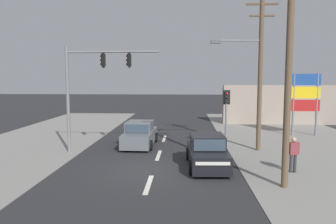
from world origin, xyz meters
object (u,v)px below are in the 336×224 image
(traffic_signal_mast, at_px, (90,80))
(pedestrian_at_kerb, at_px, (293,153))
(pedestal_signal_right_kerb, at_px, (226,110))
(shopping_plaza_sign, at_px, (305,96))
(utility_pole_midground_right, at_px, (258,69))
(utility_pole_foreground_right, at_px, (286,41))
(sedan_crossing_left, at_px, (207,152))
(sedan_receding_far, at_px, (140,135))

(traffic_signal_mast, height_order, pedestrian_at_kerb, traffic_signal_mast)
(pedestal_signal_right_kerb, relative_size, shopping_plaza_sign, 0.77)
(pedestrian_at_kerb, bearing_deg, traffic_signal_mast, 161.20)
(utility_pole_midground_right, xyz_separation_m, shopping_plaza_sign, (4.64, 5.24, -1.81))
(pedestrian_at_kerb, bearing_deg, utility_pole_midground_right, 98.65)
(utility_pole_foreground_right, distance_m, pedestal_signal_right_kerb, 7.49)
(utility_pole_midground_right, height_order, sedan_crossing_left, utility_pole_midground_right)
(pedestal_signal_right_kerb, height_order, shopping_plaza_sign, shopping_plaza_sign)
(sedan_crossing_left, xyz_separation_m, sedan_receding_far, (-3.91, 4.71, 0.00))
(utility_pole_midground_right, distance_m, pedestal_signal_right_kerb, 2.95)
(utility_pole_foreground_right, bearing_deg, pedestal_signal_right_kerb, 101.49)
(pedestal_signal_right_kerb, distance_m, pedestrian_at_kerb, 5.40)
(traffic_signal_mast, distance_m, pedestrian_at_kerb, 11.25)
(shopping_plaza_sign, distance_m, sedan_receding_far, 12.62)
(shopping_plaza_sign, bearing_deg, sedan_crossing_left, -130.83)
(utility_pole_midground_right, relative_size, pedestal_signal_right_kerb, 2.49)
(utility_pole_midground_right, xyz_separation_m, traffic_signal_mast, (-9.51, -1.07, -0.64))
(utility_pole_foreground_right, distance_m, utility_pole_midground_right, 6.67)
(utility_pole_midground_right, xyz_separation_m, pedestal_signal_right_kerb, (-1.76, 0.03, -2.37))
(pedestal_signal_right_kerb, height_order, sedan_receding_far, pedestal_signal_right_kerb)
(utility_pole_midground_right, relative_size, shopping_plaza_sign, 1.93)
(utility_pole_midground_right, bearing_deg, sedan_receding_far, 171.99)
(sedan_crossing_left, distance_m, pedestrian_at_kerb, 3.89)
(shopping_plaza_sign, height_order, pedestrian_at_kerb, shopping_plaza_sign)
(pedestal_signal_right_kerb, bearing_deg, shopping_plaza_sign, 39.16)
(pedestal_signal_right_kerb, relative_size, pedestrian_at_kerb, 2.18)
(sedan_receding_far, bearing_deg, utility_pole_foreground_right, -48.98)
(traffic_signal_mast, distance_m, sedan_receding_far, 4.73)
(utility_pole_foreground_right, xyz_separation_m, shopping_plaza_sign, (5.06, 11.84, -2.67))
(sedan_crossing_left, relative_size, pedestrian_at_kerb, 2.64)
(shopping_plaza_sign, relative_size, pedestrian_at_kerb, 2.82)
(sedan_crossing_left, relative_size, sedan_receding_far, 1.00)
(pedestrian_at_kerb, bearing_deg, sedan_receding_far, 144.31)
(utility_pole_foreground_right, distance_m, shopping_plaza_sign, 13.15)
(sedan_crossing_left, bearing_deg, pedestal_signal_right_kerb, 70.30)
(utility_pole_foreground_right, bearing_deg, utility_pole_midground_right, 86.41)
(sedan_receding_far, xyz_separation_m, pedestrian_at_kerb, (7.70, -5.53, 0.22))
(utility_pole_foreground_right, bearing_deg, shopping_plaza_sign, 66.87)
(traffic_signal_mast, xyz_separation_m, shopping_plaza_sign, (14.16, 6.31, -1.16))
(utility_pole_foreground_right, relative_size, pedestrian_at_kerb, 6.48)
(sedan_crossing_left, bearing_deg, sedan_receding_far, 129.72)
(sedan_receding_far, relative_size, pedestrian_at_kerb, 2.63)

